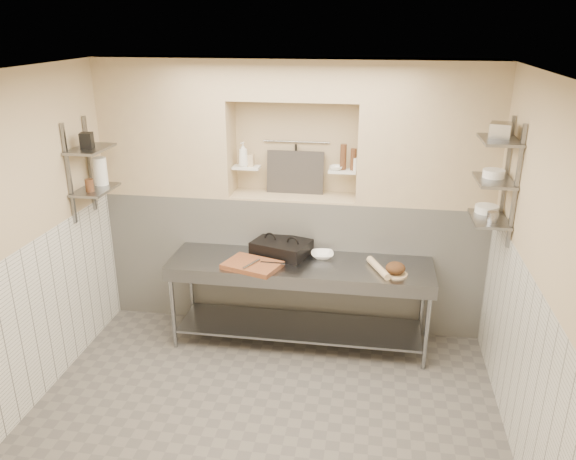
% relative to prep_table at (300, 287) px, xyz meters
% --- Properties ---
extents(floor, '(4.00, 3.90, 0.10)m').
position_rel_prep_table_xyz_m(floor, '(-0.15, -1.18, -0.69)').
color(floor, '#605B55').
rests_on(floor, ground).
extents(ceiling, '(4.00, 3.90, 0.10)m').
position_rel_prep_table_xyz_m(ceiling, '(-0.15, -1.18, 2.21)').
color(ceiling, silver).
rests_on(ceiling, ground).
extents(wall_left, '(0.10, 3.90, 2.80)m').
position_rel_prep_table_xyz_m(wall_left, '(-2.20, -1.18, 0.76)').
color(wall_left, tan).
rests_on(wall_left, ground).
extents(wall_right, '(0.10, 3.90, 2.80)m').
position_rel_prep_table_xyz_m(wall_right, '(1.90, -1.18, 0.76)').
color(wall_right, tan).
rests_on(wall_right, ground).
extents(wall_back, '(4.00, 0.10, 2.80)m').
position_rel_prep_table_xyz_m(wall_back, '(-0.15, 0.82, 0.76)').
color(wall_back, tan).
rests_on(wall_back, ground).
extents(wall_front, '(4.00, 0.10, 2.80)m').
position_rel_prep_table_xyz_m(wall_front, '(-0.15, -3.18, 0.76)').
color(wall_front, tan).
rests_on(wall_front, ground).
extents(backwall_lower, '(4.00, 0.40, 1.40)m').
position_rel_prep_table_xyz_m(backwall_lower, '(-0.15, 0.57, 0.06)').
color(backwall_lower, silver).
rests_on(backwall_lower, floor).
extents(alcove_sill, '(1.30, 0.40, 0.02)m').
position_rel_prep_table_xyz_m(alcove_sill, '(-0.15, 0.57, 0.77)').
color(alcove_sill, tan).
rests_on(alcove_sill, backwall_lower).
extents(backwall_pillar_left, '(1.35, 0.40, 1.40)m').
position_rel_prep_table_xyz_m(backwall_pillar_left, '(-1.47, 0.57, 1.46)').
color(backwall_pillar_left, tan).
rests_on(backwall_pillar_left, backwall_lower).
extents(backwall_pillar_right, '(1.35, 0.40, 1.40)m').
position_rel_prep_table_xyz_m(backwall_pillar_right, '(1.18, 0.57, 1.46)').
color(backwall_pillar_right, tan).
rests_on(backwall_pillar_right, backwall_lower).
extents(backwall_header, '(1.30, 0.40, 0.40)m').
position_rel_prep_table_xyz_m(backwall_header, '(-0.15, 0.57, 1.96)').
color(backwall_header, tan).
rests_on(backwall_header, backwall_lower).
extents(wainscot_left, '(0.02, 3.90, 1.40)m').
position_rel_prep_table_xyz_m(wainscot_left, '(-2.14, -1.18, 0.06)').
color(wainscot_left, silver).
rests_on(wainscot_left, floor).
extents(wainscot_right, '(0.02, 3.90, 1.40)m').
position_rel_prep_table_xyz_m(wainscot_right, '(1.84, -1.18, 0.06)').
color(wainscot_right, silver).
rests_on(wainscot_right, floor).
extents(alcove_shelf_left, '(0.28, 0.16, 0.02)m').
position_rel_prep_table_xyz_m(alcove_shelf_left, '(-0.65, 0.57, 1.06)').
color(alcove_shelf_left, white).
rests_on(alcove_shelf_left, backwall_lower).
extents(alcove_shelf_right, '(0.28, 0.16, 0.02)m').
position_rel_prep_table_xyz_m(alcove_shelf_right, '(0.35, 0.57, 1.06)').
color(alcove_shelf_right, white).
rests_on(alcove_shelf_right, backwall_lower).
extents(utensil_rail, '(0.70, 0.02, 0.02)m').
position_rel_prep_table_xyz_m(utensil_rail, '(-0.15, 0.74, 1.31)').
color(utensil_rail, gray).
rests_on(utensil_rail, wall_back).
extents(hanging_steel, '(0.02, 0.02, 0.30)m').
position_rel_prep_table_xyz_m(hanging_steel, '(-0.15, 0.72, 1.14)').
color(hanging_steel, black).
rests_on(hanging_steel, utensil_rail).
extents(splash_panel, '(0.60, 0.08, 0.45)m').
position_rel_prep_table_xyz_m(splash_panel, '(-0.15, 0.67, 1.00)').
color(splash_panel, '#383330').
rests_on(splash_panel, alcove_sill).
extents(shelf_rail_left_a, '(0.03, 0.03, 0.95)m').
position_rel_prep_table_xyz_m(shelf_rail_left_a, '(-2.12, 0.07, 1.16)').
color(shelf_rail_left_a, slate).
rests_on(shelf_rail_left_a, wall_left).
extents(shelf_rail_left_b, '(0.03, 0.03, 0.95)m').
position_rel_prep_table_xyz_m(shelf_rail_left_b, '(-2.12, -0.33, 1.16)').
color(shelf_rail_left_b, slate).
rests_on(shelf_rail_left_b, wall_left).
extents(wall_shelf_left_lower, '(0.30, 0.50, 0.02)m').
position_rel_prep_table_xyz_m(wall_shelf_left_lower, '(-1.99, -0.13, 0.96)').
color(wall_shelf_left_lower, slate).
rests_on(wall_shelf_left_lower, wall_left).
extents(wall_shelf_left_upper, '(0.30, 0.50, 0.03)m').
position_rel_prep_table_xyz_m(wall_shelf_left_upper, '(-1.99, -0.13, 1.36)').
color(wall_shelf_left_upper, slate).
rests_on(wall_shelf_left_upper, wall_left).
extents(shelf_rail_right_a, '(0.03, 0.03, 1.05)m').
position_rel_prep_table_xyz_m(shelf_rail_right_a, '(1.83, 0.07, 1.21)').
color(shelf_rail_right_a, slate).
rests_on(shelf_rail_right_a, wall_right).
extents(shelf_rail_right_b, '(0.03, 0.03, 1.05)m').
position_rel_prep_table_xyz_m(shelf_rail_right_b, '(1.83, -0.33, 1.21)').
color(shelf_rail_right_b, slate).
rests_on(shelf_rail_right_b, wall_right).
extents(wall_shelf_right_lower, '(0.30, 0.50, 0.02)m').
position_rel_prep_table_xyz_m(wall_shelf_right_lower, '(1.69, -0.13, 0.86)').
color(wall_shelf_right_lower, slate).
rests_on(wall_shelf_right_lower, wall_right).
extents(wall_shelf_right_mid, '(0.30, 0.50, 0.02)m').
position_rel_prep_table_xyz_m(wall_shelf_right_mid, '(1.69, -0.13, 1.21)').
color(wall_shelf_right_mid, slate).
rests_on(wall_shelf_right_mid, wall_right).
extents(wall_shelf_right_upper, '(0.30, 0.50, 0.03)m').
position_rel_prep_table_xyz_m(wall_shelf_right_upper, '(1.69, -0.13, 1.56)').
color(wall_shelf_right_upper, slate).
rests_on(wall_shelf_right_upper, wall_right).
extents(prep_table, '(2.60, 0.70, 0.90)m').
position_rel_prep_table_xyz_m(prep_table, '(0.00, 0.00, 0.00)').
color(prep_table, gray).
rests_on(prep_table, floor).
extents(panini_press, '(0.64, 0.54, 0.15)m').
position_rel_prep_table_xyz_m(panini_press, '(-0.21, 0.19, 0.33)').
color(panini_press, black).
rests_on(panini_press, prep_table).
extents(cutting_board, '(0.61, 0.51, 0.05)m').
position_rel_prep_table_xyz_m(cutting_board, '(-0.44, -0.17, 0.28)').
color(cutting_board, brown).
rests_on(cutting_board, prep_table).
extents(knife_blade, '(0.25, 0.03, 0.01)m').
position_rel_prep_table_xyz_m(knife_blade, '(-0.24, -0.14, 0.31)').
color(knife_blade, gray).
rests_on(knife_blade, cutting_board).
extents(tongs, '(0.13, 0.23, 0.02)m').
position_rel_prep_table_xyz_m(tongs, '(-0.44, -0.21, 0.31)').
color(tongs, gray).
rests_on(tongs, cutting_board).
extents(mixing_bowl, '(0.26, 0.26, 0.06)m').
position_rel_prep_table_xyz_m(mixing_bowl, '(0.20, 0.17, 0.29)').
color(mixing_bowl, white).
rests_on(mixing_bowl, prep_table).
extents(rolling_pin, '(0.23, 0.43, 0.07)m').
position_rel_prep_table_xyz_m(rolling_pin, '(0.76, -0.06, 0.29)').
color(rolling_pin, '#D1AC84').
rests_on(rolling_pin, prep_table).
extents(bread_board, '(0.23, 0.23, 0.01)m').
position_rel_prep_table_xyz_m(bread_board, '(0.92, -0.12, 0.26)').
color(bread_board, '#D1AC84').
rests_on(bread_board, prep_table).
extents(bread_loaf, '(0.18, 0.18, 0.11)m').
position_rel_prep_table_xyz_m(bread_loaf, '(0.92, -0.12, 0.33)').
color(bread_loaf, '#4C2D19').
rests_on(bread_loaf, bread_board).
extents(bottle_soap, '(0.12, 0.12, 0.26)m').
position_rel_prep_table_xyz_m(bottle_soap, '(-0.67, 0.54, 1.20)').
color(bottle_soap, white).
rests_on(bottle_soap, alcove_shelf_left).
extents(jar_alcove, '(0.08, 0.08, 0.12)m').
position_rel_prep_table_xyz_m(jar_alcove, '(-0.61, 0.58, 1.13)').
color(jar_alcove, tan).
rests_on(jar_alcove, alcove_shelf_left).
extents(bowl_alcove, '(0.17, 0.17, 0.04)m').
position_rel_prep_table_xyz_m(bowl_alcove, '(0.29, 0.56, 1.09)').
color(bowl_alcove, white).
rests_on(bowl_alcove, alcove_shelf_right).
extents(condiment_a, '(0.06, 0.06, 0.22)m').
position_rel_prep_table_xyz_m(condiment_a, '(0.46, 0.58, 1.18)').
color(condiment_a, '#4F2E1B').
rests_on(condiment_a, alcove_shelf_right).
extents(condiment_b, '(0.07, 0.07, 0.26)m').
position_rel_prep_table_xyz_m(condiment_b, '(0.36, 0.58, 1.20)').
color(condiment_b, '#4F2E1B').
rests_on(condiment_b, alcove_shelf_right).
extents(condiment_c, '(0.07, 0.07, 0.13)m').
position_rel_prep_table_xyz_m(condiment_c, '(0.47, 0.58, 1.13)').
color(condiment_c, white).
rests_on(condiment_c, alcove_shelf_right).
extents(jug_left, '(0.14, 0.14, 0.27)m').
position_rel_prep_table_xyz_m(jug_left, '(-1.99, 0.01, 1.11)').
color(jug_left, white).
rests_on(jug_left, wall_shelf_left_lower).
extents(jar_left, '(0.08, 0.08, 0.12)m').
position_rel_prep_table_xyz_m(jar_left, '(-1.99, -0.23, 1.03)').
color(jar_left, '#4F2E1B').
rests_on(jar_left, wall_shelf_left_lower).
extents(box_left_upper, '(0.13, 0.13, 0.15)m').
position_rel_prep_table_xyz_m(box_left_upper, '(-1.99, -0.18, 1.45)').
color(box_left_upper, black).
rests_on(box_left_upper, wall_shelf_left_upper).
extents(bowl_right, '(0.21, 0.21, 0.06)m').
position_rel_prep_table_xyz_m(bowl_right, '(1.69, 0.02, 0.90)').
color(bowl_right, white).
rests_on(bowl_right, wall_shelf_right_lower).
extents(canister_right, '(0.09, 0.09, 0.09)m').
position_rel_prep_table_xyz_m(canister_right, '(1.69, -0.25, 0.92)').
color(canister_right, gray).
rests_on(canister_right, wall_shelf_right_lower).
extents(bowl_right_mid, '(0.19, 0.19, 0.07)m').
position_rel_prep_table_xyz_m(bowl_right_mid, '(1.69, -0.07, 1.25)').
color(bowl_right_mid, white).
rests_on(bowl_right_mid, wall_shelf_right_mid).
extents(basket_right, '(0.22, 0.24, 0.13)m').
position_rel_prep_table_xyz_m(basket_right, '(1.69, -0.12, 1.64)').
color(basket_right, gray).
rests_on(basket_right, wall_shelf_right_upper).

